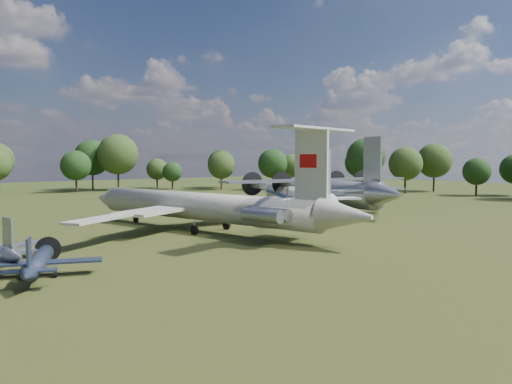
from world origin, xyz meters
TOP-DOWN VIEW (x-y plane):
  - ground at (0.00, 0.00)m, footprint 300.00×300.00m
  - il62_airliner at (1.91, 1.60)m, footprint 50.35×58.45m
  - tu104_jet at (23.92, 8.86)m, footprint 48.72×54.15m
  - an12_transport at (32.45, 11.63)m, footprint 43.12×46.81m
  - small_prop_west at (-20.75, -13.08)m, footprint 13.38×15.43m
  - person_on_il62 at (5.53, -11.66)m, footprint 0.72×0.67m

SIDE VIEW (x-z plane):
  - ground at x=0.00m, z-range 0.00..0.00m
  - small_prop_west at x=-20.75m, z-range 0.00..1.90m
  - tu104_jet at x=23.92m, z-range 0.00..4.43m
  - il62_airliner at x=1.91m, z-range 0.00..4.91m
  - an12_transport at x=32.45m, z-range 0.00..5.49m
  - person_on_il62 at x=5.53m, z-range 4.91..6.57m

